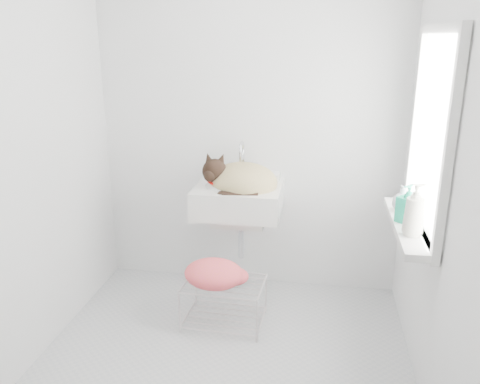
% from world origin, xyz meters
% --- Properties ---
extents(floor, '(2.20, 2.00, 0.02)m').
position_xyz_m(floor, '(0.00, 0.00, 0.00)').
color(floor, silver).
rests_on(floor, ground).
extents(back_wall, '(2.20, 0.02, 2.50)m').
position_xyz_m(back_wall, '(0.00, 1.00, 1.25)').
color(back_wall, white).
rests_on(back_wall, ground).
extents(right_wall, '(0.02, 2.00, 2.50)m').
position_xyz_m(right_wall, '(1.10, 0.00, 1.25)').
color(right_wall, white).
rests_on(right_wall, ground).
extents(left_wall, '(0.02, 2.00, 2.50)m').
position_xyz_m(left_wall, '(-1.10, 0.00, 1.25)').
color(left_wall, white).
rests_on(left_wall, ground).
extents(window_glass, '(0.01, 0.80, 1.00)m').
position_xyz_m(window_glass, '(1.09, 0.20, 1.35)').
color(window_glass, white).
rests_on(window_glass, right_wall).
extents(window_frame, '(0.04, 0.90, 1.10)m').
position_xyz_m(window_frame, '(1.07, 0.20, 1.35)').
color(window_frame, white).
rests_on(window_frame, right_wall).
extents(windowsill, '(0.16, 0.88, 0.04)m').
position_xyz_m(windowsill, '(1.01, 0.20, 0.83)').
color(windowsill, white).
rests_on(windowsill, right_wall).
extents(sink, '(0.59, 0.52, 0.24)m').
position_xyz_m(sink, '(-0.04, 0.74, 0.85)').
color(sink, white).
rests_on(sink, back_wall).
extents(faucet, '(0.22, 0.15, 0.22)m').
position_xyz_m(faucet, '(-0.04, 0.92, 0.99)').
color(faucet, silver).
rests_on(faucet, sink).
extents(cat, '(0.52, 0.45, 0.31)m').
position_xyz_m(cat, '(-0.03, 0.72, 0.89)').
color(cat, tan).
rests_on(cat, sink).
extents(wire_rack, '(0.52, 0.38, 0.30)m').
position_xyz_m(wire_rack, '(-0.07, 0.35, 0.15)').
color(wire_rack, silver).
rests_on(wire_rack, floor).
extents(towel, '(0.42, 0.31, 0.16)m').
position_xyz_m(towel, '(-0.13, 0.30, 0.33)').
color(towel, orange).
rests_on(towel, wire_rack).
extents(bottle_a, '(0.11, 0.11, 0.24)m').
position_xyz_m(bottle_a, '(1.00, 0.01, 0.85)').
color(bottle_a, white).
rests_on(bottle_a, windowsill).
extents(bottle_b, '(0.14, 0.14, 0.22)m').
position_xyz_m(bottle_b, '(1.00, 0.20, 0.85)').
color(bottle_b, '#139470').
rests_on(bottle_b, windowsill).
extents(bottle_c, '(0.15, 0.15, 0.15)m').
position_xyz_m(bottle_c, '(1.00, 0.39, 0.85)').
color(bottle_c, silver).
rests_on(bottle_c, windowsill).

